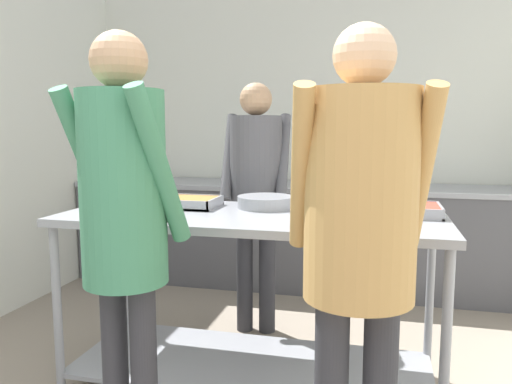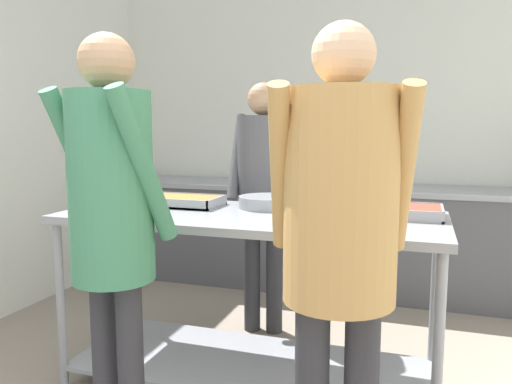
# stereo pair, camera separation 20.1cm
# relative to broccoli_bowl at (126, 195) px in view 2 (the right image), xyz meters

# --- Properties ---
(wall_rear) EXTENTS (4.14, 0.06, 2.65)m
(wall_rear) POSITION_rel_broccoli_bowl_xyz_m (0.82, 2.00, 0.35)
(wall_rear) COLOR silver
(wall_rear) RESTS_ON ground_plane
(back_counter) EXTENTS (3.98, 0.65, 0.89)m
(back_counter) POSITION_rel_broccoli_bowl_xyz_m (0.82, 1.63, -0.53)
(back_counter) COLOR #4C4C51
(back_counter) RESTS_ON ground_plane
(serving_counter) EXTENTS (1.94, 0.78, 0.94)m
(serving_counter) POSITION_rel_broccoli_bowl_xyz_m (0.83, -0.15, -0.34)
(serving_counter) COLOR gray
(serving_counter) RESTS_ON ground_plane
(broccoli_bowl) EXTENTS (0.21, 0.21, 0.10)m
(broccoli_bowl) POSITION_rel_broccoli_bowl_xyz_m (0.00, 0.00, 0.00)
(broccoli_bowl) COLOR #3D668C
(broccoli_bowl) RESTS_ON serving_counter
(serving_tray_roast) EXTENTS (0.46, 0.27, 0.05)m
(serving_tray_roast) POSITION_rel_broccoli_bowl_xyz_m (0.37, -0.02, -0.01)
(serving_tray_roast) COLOR gray
(serving_tray_roast) RESTS_ON serving_counter
(sauce_pan) EXTENTS (0.45, 0.31, 0.06)m
(sauce_pan) POSITION_rel_broccoli_bowl_xyz_m (0.86, 0.06, -0.00)
(sauce_pan) COLOR gray
(sauce_pan) RESTS_ON serving_counter
(plate_stack) EXTENTS (0.23, 0.23, 0.06)m
(plate_stack) POSITION_rel_broccoli_bowl_xyz_m (1.23, -0.26, -0.01)
(plate_stack) COLOR white
(plate_stack) RESTS_ON serving_counter
(serving_tray_vegetables) EXTENTS (0.39, 0.30, 0.05)m
(serving_tray_vegetables) POSITION_rel_broccoli_bowl_xyz_m (1.57, 0.01, -0.01)
(serving_tray_vegetables) COLOR gray
(serving_tray_vegetables) RESTS_ON serving_counter
(guest_serving_left) EXTENTS (0.47, 0.40, 1.72)m
(guest_serving_left) POSITION_rel_broccoli_bowl_xyz_m (0.53, -0.91, 0.10)
(guest_serving_left) COLOR #2D2D33
(guest_serving_left) RESTS_ON ground_plane
(guest_serving_right) EXTENTS (0.53, 0.41, 1.71)m
(guest_serving_right) POSITION_rel_broccoli_bowl_xyz_m (1.40, -0.87, 0.08)
(guest_serving_right) COLOR #2D2D33
(guest_serving_right) RESTS_ON ground_plane
(cook_behind_counter) EXTENTS (0.45, 0.35, 1.66)m
(cook_behind_counter) POSITION_rel_broccoli_bowl_xyz_m (0.67, 0.57, 0.05)
(cook_behind_counter) COLOR #2D2D33
(cook_behind_counter) RESTS_ON ground_plane
(water_bottle) EXTENTS (0.07, 0.07, 0.22)m
(water_bottle) POSITION_rel_broccoli_bowl_xyz_m (0.54, 1.62, 0.01)
(water_bottle) COLOR #23602D
(water_bottle) RESTS_ON back_counter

